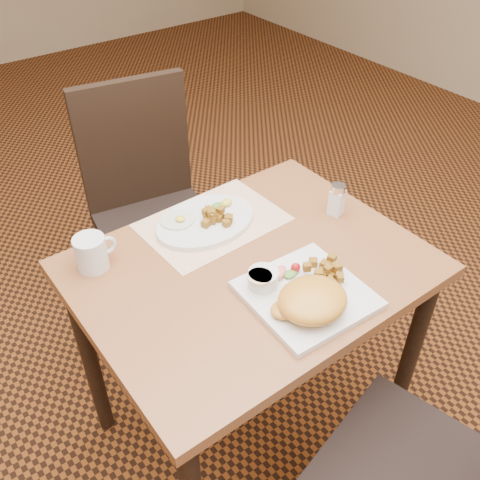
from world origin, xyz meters
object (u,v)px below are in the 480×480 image
table (251,293)px  coffee_mug (92,253)px  plate_oval (205,221)px  chair_far (149,199)px  plate_square (306,294)px  salt_shaker (337,199)px

table → coffee_mug: (-0.34, 0.24, 0.16)m
table → plate_oval: 0.25m
chair_far → plate_oval: (-0.07, -0.50, 0.22)m
plate_square → salt_shaker: bearing=34.3°
table → plate_oval: bearing=90.0°
table → coffee_mug: coffee_mug is taller
chair_far → plate_oval: bearing=92.4°
chair_far → coffee_mug: (-0.40, -0.47, 0.26)m
table → salt_shaker: size_ratio=9.00×
coffee_mug → plate_square: bearing=-48.6°
table → plate_square: bearing=-79.4°
plate_square → coffee_mug: (-0.37, 0.42, 0.04)m
table → plate_square: (0.03, -0.18, 0.12)m
salt_shaker → table: bearing=-175.0°
plate_square → table: bearing=100.6°
plate_oval → coffee_mug: coffee_mug is taller
chair_far → coffee_mug: chair_far is taller
plate_oval → chair_far: bearing=82.5°
plate_square → plate_oval: (-0.03, 0.40, 0.00)m
chair_far → plate_square: chair_far is taller
plate_square → salt_shaker: salt_shaker is taller
plate_square → coffee_mug: 0.56m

